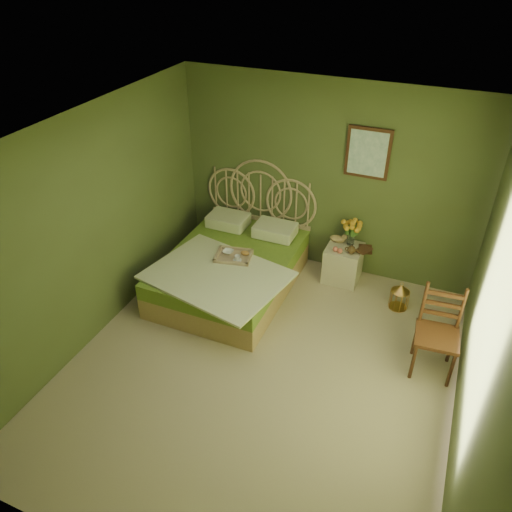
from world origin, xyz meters
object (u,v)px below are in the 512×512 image
at_px(bed, 232,266).
at_px(birdcage, 399,297).
at_px(nightstand, 344,257).
at_px(chair, 439,326).

relative_size(bed, birdcage, 6.61).
relative_size(nightstand, birdcage, 2.72).
bearing_deg(birdcage, bed, -169.41).
xyz_separation_m(bed, chair, (2.63, -0.46, 0.25)).
bearing_deg(bed, birdcage, 10.59).
bearing_deg(nightstand, bed, -150.81).
height_order(bed, chair, bed).
bearing_deg(chair, bed, 165.24).
bearing_deg(nightstand, chair, -42.47).
distance_m(bed, nightstand, 1.51).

